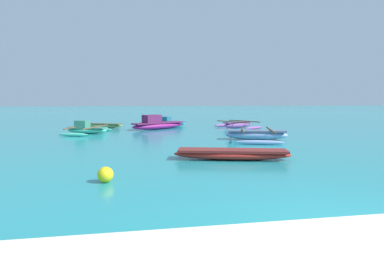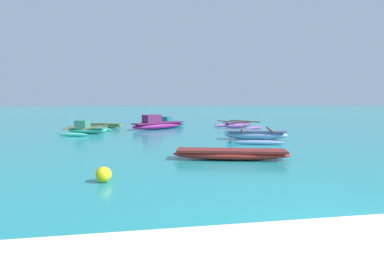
% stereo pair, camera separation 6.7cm
% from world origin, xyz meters
% --- Properties ---
extents(moored_boat_0, '(2.59, 3.59, 0.77)m').
position_xyz_m(moored_boat_0, '(-6.26, 15.26, 0.25)').
color(moored_boat_0, '#4DD3AD').
rests_on(moored_boat_0, ground_plane).
extents(moored_boat_1, '(3.07, 3.59, 0.49)m').
position_xyz_m(moored_boat_1, '(3.71, 17.40, 0.23)').
color(moored_boat_1, '#924C9C').
rests_on(moored_boat_1, ground_plane).
extents(moored_boat_2, '(3.09, 3.95, 0.53)m').
position_xyz_m(moored_boat_2, '(2.49, 10.82, 0.25)').
color(moored_boat_2, '#8CA6DD').
rests_on(moored_boat_2, ground_plane).
extents(moored_boat_3, '(3.46, 2.08, 0.33)m').
position_xyz_m(moored_boat_3, '(-5.97, 19.02, 0.19)').
color(moored_boat_3, '#829F60').
rests_on(moored_boat_3, ground_plane).
extents(moored_boat_4, '(3.88, 1.63, 0.33)m').
position_xyz_m(moored_boat_4, '(-0.16, 6.22, 0.19)').
color(moored_boat_4, red).
rests_on(moored_boat_4, ground_plane).
extents(moored_boat_5, '(2.79, 2.42, 0.67)m').
position_xyz_m(moored_boat_5, '(-1.01, 20.39, 0.24)').
color(moored_boat_5, '#2397C3').
rests_on(moored_boat_5, ground_plane).
extents(moored_boat_6, '(3.87, 2.97, 0.99)m').
position_xyz_m(moored_boat_6, '(-2.04, 17.24, 0.35)').
color(moored_boat_6, '#981F78').
rests_on(moored_boat_6, ground_plane).
extents(mooring_buoy_1, '(0.37, 0.37, 0.37)m').
position_xyz_m(mooring_buoy_1, '(-3.88, 4.06, 0.18)').
color(mooring_buoy_1, yellow).
rests_on(mooring_buoy_1, ground_plane).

